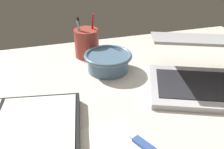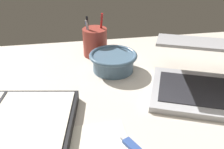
{
  "view_description": "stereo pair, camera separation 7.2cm",
  "coord_description": "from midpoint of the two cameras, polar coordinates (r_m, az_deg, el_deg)",
  "views": [
    {
      "loc": [
        -19.66,
        -53.58,
        45.0
      ],
      "look_at": [
        -2.06,
        6.16,
        9.0
      ],
      "focal_mm": 40.0,
      "sensor_mm": 36.0,
      "label": 1
    },
    {
      "loc": [
        -12.66,
        -55.2,
        45.0
      ],
      "look_at": [
        -2.06,
        6.16,
        9.0
      ],
      "focal_mm": 40.0,
      "sensor_mm": 36.0,
      "label": 2
    }
  ],
  "objects": [
    {
      "name": "desk_top",
      "position": [
        0.72,
        0.11,
        -7.76
      ],
      "size": [
        140.0,
        100.0,
        2.0
      ],
      "primitive_type": "cube",
      "color": "beige",
      "rests_on": "ground"
    },
    {
      "name": "laptop",
      "position": [
        0.82,
        18.83,
        0.87
      ],
      "size": [
        45.13,
        43.41,
        16.34
      ],
      "rotation": [
        0.0,
        0.0,
        -0.39
      ],
      "color": "#B7B7BC",
      "rests_on": "desk_top"
    },
    {
      "name": "pen_cup",
      "position": [
        0.98,
        -7.95,
        7.14
      ],
      "size": [
        9.32,
        9.32,
        16.87
      ],
      "color": "#9E382D",
      "rests_on": "desk_top"
    },
    {
      "name": "usb_drive",
      "position": [
        0.59,
        3.64,
        -15.85
      ],
      "size": [
        4.6,
        7.17,
        1.0
      ],
      "rotation": [
        0.0,
        0.0,
        0.46
      ],
      "color": "#33519E",
      "rests_on": "desk_top"
    },
    {
      "name": "bowl",
      "position": [
        0.87,
        -3.26,
        3.02
      ],
      "size": [
        16.75,
        16.75,
        6.34
      ],
      "color": "slate",
      "rests_on": "desk_top"
    }
  ]
}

